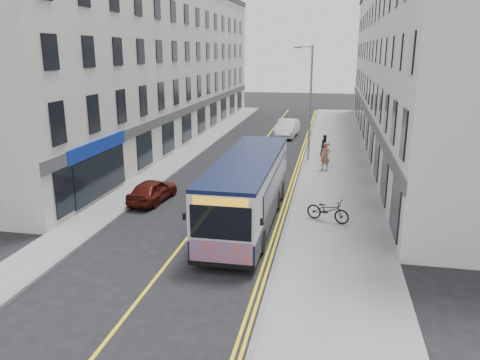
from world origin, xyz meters
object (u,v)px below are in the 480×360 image
at_px(streetlamp, 309,100).
at_px(pedestrian_near, 325,156).
at_px(car_maroon, 153,190).
at_px(car_white, 287,128).
at_px(city_bus, 248,188).
at_px(bicycle, 328,210).
at_px(pedestrian_far, 325,145).

height_order(streetlamp, pedestrian_near, streetlamp).
bearing_deg(car_maroon, pedestrian_near, -131.00).
relative_size(car_white, car_maroon, 1.32).
bearing_deg(city_bus, car_white, 91.02).
height_order(city_bus, car_maroon, city_bus).
xyz_separation_m(bicycle, car_maroon, (-9.05, 1.55, -0.04)).
bearing_deg(pedestrian_near, pedestrian_far, 112.91).
height_order(city_bus, car_white, city_bus).
relative_size(city_bus, pedestrian_far, 6.87).
bearing_deg(pedestrian_near, bicycle, -66.50).
bearing_deg(city_bus, pedestrian_near, 72.18).
distance_m(streetlamp, bicycle, 12.92).
xyz_separation_m(pedestrian_far, car_maroon, (-8.62, -12.47, -0.28)).
bearing_deg(bicycle, pedestrian_near, 23.76).
bearing_deg(car_white, city_bus, -84.74).
xyz_separation_m(streetlamp, bicycle, (1.63, -12.27, -3.73)).
bearing_deg(car_maroon, bicycle, 176.66).
relative_size(pedestrian_near, car_maroon, 0.51).
xyz_separation_m(city_bus, bicycle, (3.60, 0.60, -1.04)).
height_order(city_bus, bicycle, city_bus).
xyz_separation_m(bicycle, pedestrian_near, (-0.32, 9.59, 0.37)).
bearing_deg(city_bus, streetlamp, 81.30).
relative_size(bicycle, pedestrian_near, 1.12).
bearing_deg(pedestrian_near, streetlamp, 137.53).
bearing_deg(car_white, car_maroon, -99.65).
distance_m(pedestrian_near, car_maroon, 11.87).
height_order(city_bus, pedestrian_far, city_bus).
distance_m(streetlamp, pedestrian_far, 4.08).
xyz_separation_m(pedestrian_far, car_white, (-3.57, 7.95, -0.11)).
xyz_separation_m(car_white, car_maroon, (-5.05, -20.43, -0.17)).
relative_size(city_bus, pedestrian_near, 5.85).
distance_m(city_bus, pedestrian_far, 14.98).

